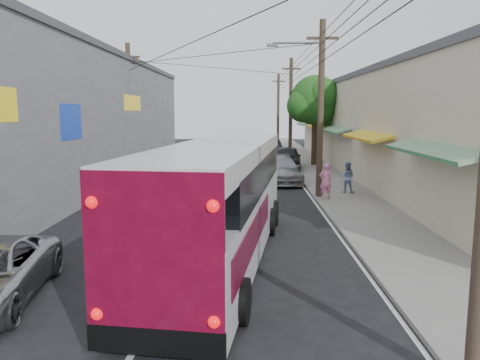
# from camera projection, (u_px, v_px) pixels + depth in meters

# --- Properties ---
(ground) EXTENTS (120.00, 120.00, 0.00)m
(ground) POSITION_uv_depth(u_px,v_px,m) (146.00, 325.00, 8.84)
(ground) COLOR black
(ground) RESTS_ON ground
(sidewalk) EXTENTS (3.00, 80.00, 0.12)m
(sidewalk) POSITION_uv_depth(u_px,v_px,m) (323.00, 177.00, 28.51)
(sidewalk) COLOR slate
(sidewalk) RESTS_ON ground
(building_right) EXTENTS (7.09, 40.00, 6.25)m
(building_right) POSITION_uv_depth(u_px,v_px,m) (389.00, 125.00, 29.96)
(building_right) COLOR beige
(building_right) RESTS_ON ground
(building_left) EXTENTS (7.20, 36.00, 7.25)m
(building_left) POSITION_uv_depth(u_px,v_px,m) (63.00, 118.00, 26.26)
(building_left) COLOR gray
(building_left) RESTS_ON ground
(utility_poles) EXTENTS (11.80, 45.28, 8.00)m
(utility_poles) POSITION_uv_depth(u_px,v_px,m) (268.00, 109.00, 28.29)
(utility_poles) COLOR #473828
(utility_poles) RESTS_ON ground
(street_tree) EXTENTS (4.40, 4.00, 6.60)m
(street_tree) POSITION_uv_depth(u_px,v_px,m) (316.00, 102.00, 33.78)
(street_tree) COLOR #3F2B19
(street_tree) RESTS_ON ground
(coach_bus) EXTENTS (3.70, 11.19, 3.17)m
(coach_bus) POSITION_uv_depth(u_px,v_px,m) (221.00, 200.00, 12.63)
(coach_bus) COLOR silver
(coach_bus) RESTS_ON ground
(parked_suv) EXTENTS (2.34, 5.11, 1.45)m
(parked_suv) POSITION_uv_depth(u_px,v_px,m) (281.00, 170.00, 26.46)
(parked_suv) COLOR gray
(parked_suv) RESTS_ON ground
(parked_car_mid) EXTENTS (2.45, 5.01, 1.65)m
(parked_car_mid) POSITION_uv_depth(u_px,v_px,m) (287.00, 158.00, 32.22)
(parked_car_mid) COLOR #242328
(parked_car_mid) RESTS_ON ground
(parked_car_far) EXTENTS (2.33, 5.09, 1.62)m
(parked_car_far) POSITION_uv_depth(u_px,v_px,m) (270.00, 149.00, 40.11)
(parked_car_far) COLOR black
(parked_car_far) RESTS_ON ground
(pedestrian_near) EXTENTS (0.66, 0.50, 1.62)m
(pedestrian_near) POSITION_uv_depth(u_px,v_px,m) (326.00, 181.00, 20.84)
(pedestrian_near) COLOR pink
(pedestrian_near) RESTS_ON sidewalk
(pedestrian_far) EXTENTS (0.87, 0.76, 1.50)m
(pedestrian_far) POSITION_uv_depth(u_px,v_px,m) (347.00, 177.00, 22.47)
(pedestrian_far) COLOR #7F91B9
(pedestrian_far) RESTS_ON sidewalk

